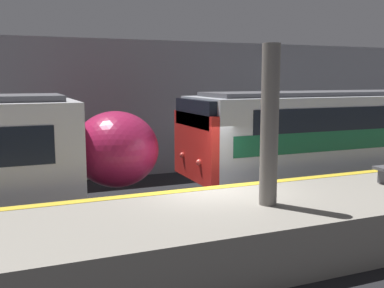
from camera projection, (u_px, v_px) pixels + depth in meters
The scene contains 4 objects.
ground_plane at pixel (209, 229), 11.48m from camera, with size 120.00×120.00×0.00m, color black.
platform at pixel (243, 229), 9.80m from camera, with size 40.00×3.50×1.13m.
station_rear_barrier at pixel (134, 109), 17.49m from camera, with size 50.00×0.15×5.30m.
support_pillar_near at pixel (270, 126), 9.50m from camera, with size 0.38×0.38×3.43m.
Camera 1 is at (-4.65, -10.03, 3.83)m, focal length 42.00 mm.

